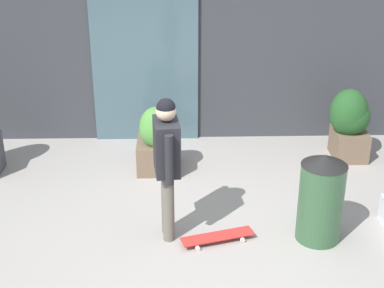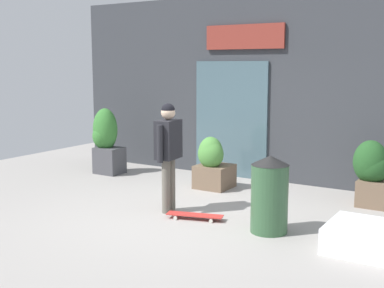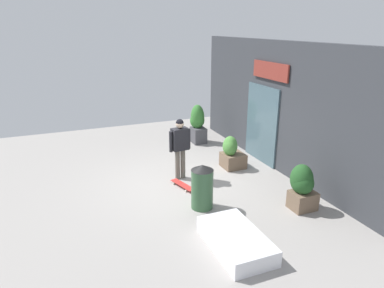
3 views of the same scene
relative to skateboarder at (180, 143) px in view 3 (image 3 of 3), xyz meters
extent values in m
plane|color=#9E9993|center=(0.24, -0.09, -1.01)|extent=(12.00, 12.00, 0.00)
cube|color=#383A3F|center=(0.24, 2.87, 0.77)|extent=(8.51, 0.25, 3.56)
cube|color=#47606B|center=(-0.35, 2.73, 0.13)|extent=(1.57, 0.06, 2.29)
cube|color=maroon|center=(-0.08, 2.71, 1.74)|extent=(1.63, 0.05, 0.47)
cylinder|color=#666056|center=(-0.01, 0.08, -0.60)|extent=(0.13, 0.13, 0.82)
cylinder|color=#666056|center=(0.01, -0.08, -0.60)|extent=(0.13, 0.13, 0.82)
cube|color=#232328|center=(0.00, 0.00, 0.10)|extent=(0.31, 0.46, 0.58)
cylinder|color=#232328|center=(-0.03, 0.26, 0.07)|extent=(0.09, 0.09, 0.55)
cylinder|color=#232328|center=(0.03, -0.26, 0.07)|extent=(0.09, 0.09, 0.55)
sphere|color=beige|center=(0.00, 0.00, 0.51)|extent=(0.21, 0.21, 0.21)
sphere|color=black|center=(0.00, 0.00, 0.54)|extent=(0.20, 0.20, 0.20)
cube|color=red|center=(0.55, -0.14, -0.94)|extent=(0.84, 0.41, 0.02)
cylinder|color=silver|center=(0.78, 0.03, -0.99)|extent=(0.06, 0.04, 0.05)
cylinder|color=silver|center=(0.83, -0.16, -0.99)|extent=(0.06, 0.04, 0.05)
cylinder|color=silver|center=(0.27, -0.12, -0.99)|extent=(0.06, 0.04, 0.05)
cylinder|color=silver|center=(0.32, -0.31, -0.99)|extent=(0.06, 0.04, 0.05)
cube|color=brown|center=(-0.14, 1.69, -0.80)|extent=(0.60, 0.62, 0.42)
ellipsoid|color=#4C8C3D|center=(-0.17, 1.59, -0.35)|extent=(0.45, 0.41, 0.57)
ellipsoid|color=#4C8C3D|center=(-0.15, 1.57, -0.37)|extent=(0.49, 0.38, 0.52)
cube|color=brown|center=(2.59, 1.98, -0.80)|extent=(0.46, 0.55, 0.42)
ellipsoid|color=#235123|center=(2.56, 1.94, -0.37)|extent=(0.55, 0.47, 0.53)
ellipsoid|color=#235123|center=(2.52, 1.95, -0.30)|extent=(0.53, 0.48, 0.69)
cube|color=#47474C|center=(-2.59, 1.63, -0.74)|extent=(0.54, 0.45, 0.54)
ellipsoid|color=#387A33|center=(-2.72, 1.64, -0.24)|extent=(0.45, 0.52, 0.55)
ellipsoid|color=#387A33|center=(-2.68, 1.63, -0.10)|extent=(0.53, 0.46, 0.87)
cylinder|color=#335938|center=(1.68, -0.09, -0.55)|extent=(0.49, 0.49, 0.92)
cone|color=black|center=(1.68, -0.09, -0.03)|extent=(0.50, 0.50, 0.12)
cube|color=white|center=(3.31, -0.12, -0.85)|extent=(1.60, 0.90, 0.32)
camera|label=1|loc=(0.12, -5.62, 2.72)|focal=54.67mm
camera|label=2|loc=(4.22, -6.16, 1.20)|focal=47.14mm
camera|label=3|loc=(8.09, -2.92, 2.92)|focal=32.35mm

